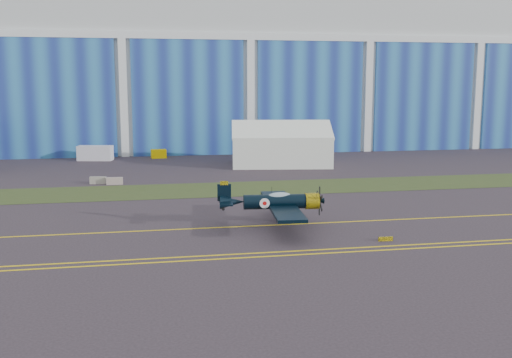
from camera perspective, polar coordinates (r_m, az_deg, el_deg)
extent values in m
plane|color=#362C34|center=(57.48, -13.52, -3.77)|extent=(260.00, 260.00, 0.00)
cube|color=#475128|center=(71.19, -13.00, -1.27)|extent=(260.00, 10.00, 0.02)
cube|color=silver|center=(128.06, -12.28, 10.00)|extent=(220.00, 45.00, 30.00)
cube|color=navy|center=(105.28, -12.49, 7.51)|extent=(220.00, 0.60, 20.00)
cube|color=silver|center=(105.50, -12.69, 13.27)|extent=(220.00, 0.70, 1.20)
cube|color=yellow|center=(52.62, -13.77, -4.96)|extent=(200.00, 0.20, 0.02)
cube|color=yellow|center=(43.47, -14.39, -7.97)|extent=(80.00, 0.20, 0.02)
cube|color=yellow|center=(44.43, -14.32, -7.60)|extent=(80.00, 0.20, 0.02)
cube|color=yellow|center=(49.50, 12.24, -5.60)|extent=(1.20, 0.15, 0.35)
cube|color=silver|center=(101.86, -15.06, 2.40)|extent=(5.90, 3.32, 2.41)
cube|color=#F7C900|center=(102.84, -9.25, 2.39)|extent=(2.63, 1.79, 1.45)
cube|color=gray|center=(78.06, -14.82, -0.12)|extent=(2.07, 0.92, 0.90)
cube|color=gray|center=(76.99, -13.31, -0.19)|extent=(2.03, 0.70, 0.90)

